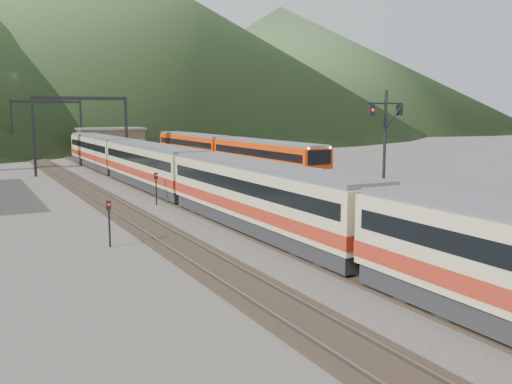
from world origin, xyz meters
TOP-DOWN VIEW (x-y plane):
  - track_main at (0.00, 40.00)m, footprint 2.60×200.00m
  - track_far at (-5.00, 40.00)m, footprint 2.60×200.00m
  - track_second at (11.50, 40.00)m, footprint 2.60×200.00m
  - platform at (5.60, 38.00)m, footprint 8.00×100.00m
  - gantry_near at (-2.85, 55.00)m, footprint 9.55×0.25m
  - gantry_far at (-2.85, 80.00)m, footprint 9.55×0.25m
  - station_shed at (5.60, 78.00)m, footprint 9.40×4.40m
  - hill_b at (30.00, 230.00)m, footprint 220.00×220.00m
  - hill_c at (110.00, 210.00)m, footprint 160.00×160.00m
  - main_train at (0.00, 30.84)m, footprint 2.83×77.67m
  - second_train at (11.50, 50.96)m, footprint 2.68×36.61m
  - signal_mast at (3.33, 15.14)m, footprint 2.20×0.36m
  - short_signal_b at (-2.14, 32.61)m, footprint 0.25×0.21m
  - short_signal_c at (-7.99, 21.63)m, footprint 0.25×0.20m

SIDE VIEW (x-z plane):
  - track_main at x=0.00m, z-range -0.05..0.18m
  - track_far at x=-5.00m, z-range -0.05..0.18m
  - track_second at x=11.50m, z-range -0.05..0.18m
  - platform at x=5.60m, z-range 0.00..1.00m
  - short_signal_b at x=-2.14m, z-range 0.33..2.60m
  - short_signal_c at x=-7.99m, z-range 0.33..2.60m
  - second_train at x=11.50m, z-range 0.23..3.51m
  - main_train at x=0.00m, z-range 0.23..3.69m
  - station_shed at x=5.60m, z-range 1.02..4.12m
  - signal_mast at x=3.33m, z-range 1.73..8.21m
  - gantry_near at x=-2.85m, z-range 1.59..9.59m
  - gantry_far at x=-2.85m, z-range 1.59..9.59m
  - hill_c at x=110.00m, z-range 0.00..50.00m
  - hill_b at x=30.00m, z-range 0.00..75.00m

